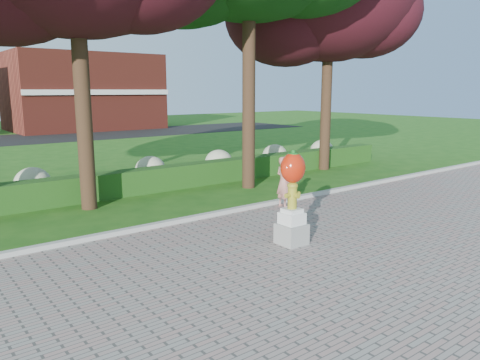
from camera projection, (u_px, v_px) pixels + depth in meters
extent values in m
plane|color=#1E5314|center=(282.00, 249.00, 10.06)|extent=(100.00, 100.00, 0.00)
cube|color=gray|center=(466.00, 319.00, 6.96)|extent=(40.00, 14.00, 0.04)
cube|color=#ADADA5|center=(205.00, 216.00, 12.37)|extent=(40.00, 0.18, 0.15)
cube|color=#1F4513|center=(137.00, 181.00, 15.41)|extent=(24.00, 0.70, 0.80)
ellipsoid|color=#B8BA8E|center=(33.00, 183.00, 14.35)|extent=(1.10, 1.10, 0.99)
ellipsoid|color=#B8BA8E|center=(151.00, 170.00, 16.76)|extent=(1.10, 1.10, 0.99)
ellipsoid|color=#B8BA8E|center=(219.00, 162.00, 18.57)|extent=(1.10, 1.10, 0.99)
ellipsoid|color=#B8BA8E|center=(275.00, 156.00, 20.38)|extent=(1.10, 1.10, 0.99)
ellipsoid|color=#B8BA8E|center=(322.00, 150.00, 22.18)|extent=(1.10, 1.10, 0.99)
cube|color=black|center=(1.00, 140.00, 31.77)|extent=(50.00, 8.00, 0.02)
cube|color=maroon|center=(83.00, 92.00, 40.64)|extent=(12.00, 8.00, 6.40)
cylinder|color=black|center=(83.00, 101.00, 12.92)|extent=(0.44, 0.44, 6.16)
cylinder|color=black|center=(249.00, 82.00, 15.75)|extent=(0.44, 0.44, 7.28)
cylinder|color=black|center=(326.00, 100.00, 19.67)|extent=(0.44, 0.44, 5.88)
ellipsoid|color=black|center=(287.00, 16.00, 18.73)|extent=(5.04, 5.04, 4.03)
ellipsoid|color=black|center=(365.00, 13.00, 19.39)|extent=(4.62, 4.62, 3.70)
cube|color=gray|center=(292.00, 234.00, 10.25)|extent=(0.56, 0.56, 0.45)
cube|color=silver|center=(292.00, 218.00, 10.19)|extent=(0.46, 0.46, 0.25)
cube|color=silver|center=(292.00, 210.00, 10.15)|extent=(0.36, 0.36, 0.09)
cylinder|color=olive|center=(292.00, 197.00, 10.10)|extent=(0.20, 0.20, 0.51)
ellipsoid|color=olive|center=(293.00, 186.00, 10.05)|extent=(0.24, 0.24, 0.16)
cylinder|color=olive|center=(287.00, 196.00, 10.00)|extent=(0.11, 0.10, 0.10)
cylinder|color=olive|center=(297.00, 194.00, 10.17)|extent=(0.11, 0.10, 0.10)
cylinder|color=olive|center=(297.00, 196.00, 9.98)|extent=(0.11, 0.11, 0.11)
cylinder|color=olive|center=(293.00, 182.00, 10.03)|extent=(0.07, 0.07, 0.05)
ellipsoid|color=red|center=(293.00, 168.00, 9.97)|extent=(0.57, 0.51, 0.66)
ellipsoid|color=red|center=(287.00, 169.00, 9.88)|extent=(0.28, 0.28, 0.42)
ellipsoid|color=red|center=(298.00, 168.00, 10.08)|extent=(0.28, 0.28, 0.42)
cylinder|color=#16621C|center=(293.00, 153.00, 9.91)|extent=(0.09, 0.09, 0.11)
ellipsoid|color=#16621C|center=(293.00, 154.00, 9.92)|extent=(0.22, 0.22, 0.07)
imported|color=#B67568|center=(283.00, 182.00, 13.41)|extent=(0.39, 0.56, 1.47)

